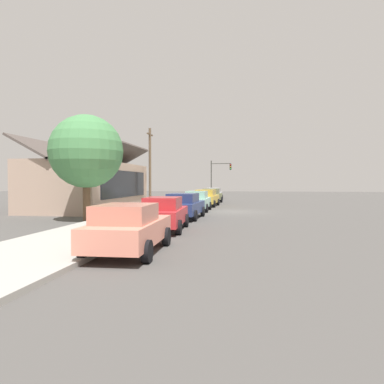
# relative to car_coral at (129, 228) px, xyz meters

# --- Properties ---
(ground_plane) EXTENTS (120.00, 120.00, 0.00)m
(ground_plane) POSITION_rel_car_coral_xyz_m (16.43, -2.76, -0.81)
(ground_plane) COLOR #4C4947
(sidewalk_curb) EXTENTS (60.00, 4.20, 0.16)m
(sidewalk_curb) POSITION_rel_car_coral_xyz_m (16.43, 2.84, -0.73)
(sidewalk_curb) COLOR #A3A099
(sidewalk_curb) RESTS_ON ground
(car_coral) EXTENTS (4.45, 2.13, 1.59)m
(car_coral) POSITION_rel_car_coral_xyz_m (0.00, 0.00, 0.00)
(car_coral) COLOR #EA8C75
(car_coral) RESTS_ON ground
(car_cherry) EXTENTS (4.44, 2.10, 1.59)m
(car_cherry) POSITION_rel_car_coral_xyz_m (5.28, 0.07, -0.00)
(car_cherry) COLOR red
(car_cherry) RESTS_ON ground
(car_navy) EXTENTS (4.86, 2.18, 1.59)m
(car_navy) POSITION_rel_car_coral_xyz_m (10.77, 0.07, 0.00)
(car_navy) COLOR navy
(car_navy) RESTS_ON ground
(car_seafoam) EXTENTS (4.31, 1.93, 1.59)m
(car_seafoam) POSITION_rel_car_coral_xyz_m (16.51, 0.02, -0.00)
(car_seafoam) COLOR #9ED1BC
(car_seafoam) RESTS_ON ground
(car_mustard) EXTENTS (4.73, 2.26, 1.59)m
(car_mustard) POSITION_rel_car_coral_xyz_m (22.01, -0.08, 0.00)
(car_mustard) COLOR gold
(car_mustard) RESTS_ON ground
(car_olive) EXTENTS (4.84, 2.13, 1.59)m
(car_olive) POSITION_rel_car_coral_xyz_m (26.99, -0.12, -0.00)
(car_olive) COLOR olive
(car_olive) RESTS_ON ground
(car_silver) EXTENTS (4.54, 1.99, 1.59)m
(car_silver) POSITION_rel_car_coral_xyz_m (32.87, 0.12, -0.00)
(car_silver) COLOR silver
(car_silver) RESTS_ON ground
(storefront_building) EXTENTS (13.41, 6.37, 5.62)m
(storefront_building) POSITION_rel_car_coral_xyz_m (17.35, 9.23, 1.26)
(storefront_building) COLOR tan
(storefront_building) RESTS_ON ground
(shade_tree) EXTENTS (4.24, 4.24, 6.18)m
(shade_tree) POSITION_rel_car_coral_xyz_m (8.51, 5.45, 3.23)
(shade_tree) COLOR brown
(shade_tree) RESTS_ON ground
(traffic_light_main) EXTENTS (0.37, 2.79, 5.20)m
(traffic_light_main) POSITION_rel_car_coral_xyz_m (36.67, -0.22, 2.68)
(traffic_light_main) COLOR #383833
(traffic_light_main) RESTS_ON ground
(utility_pole_wooden) EXTENTS (1.80, 0.24, 7.50)m
(utility_pole_wooden) POSITION_rel_car_coral_xyz_m (22.30, 5.44, 3.11)
(utility_pole_wooden) COLOR brown
(utility_pole_wooden) RESTS_ON ground
(fire_hydrant_red) EXTENTS (0.22, 0.22, 0.71)m
(fire_hydrant_red) POSITION_rel_car_coral_xyz_m (13.65, 1.44, -0.32)
(fire_hydrant_red) COLOR red
(fire_hydrant_red) RESTS_ON sidewalk_curb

